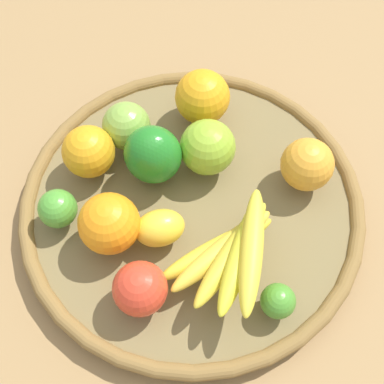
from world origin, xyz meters
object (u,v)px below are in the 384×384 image
object	(u,v)px
apple_2	(140,289)
apple_0	(126,126)
apple_1	(208,147)
orange_3	(89,152)
orange_2	(307,164)
banana_bunch	(232,251)
lime_1	(276,302)
orange_0	(109,224)
lemon_0	(160,228)
bell_pepper	(153,155)
orange_1	(202,97)
lime_0	(58,209)

from	to	relation	value
apple_2	apple_0	size ratio (longest dim) A/B	0.97
apple_1	orange_3	xyz separation A→B (m)	(0.09, 0.14, -0.00)
orange_3	apple_0	distance (m)	0.07
orange_2	banana_bunch	xyz separation A→B (m)	(-0.05, 0.16, 0.00)
lime_1	apple_0	size ratio (longest dim) A/B	0.63
orange_0	lemon_0	xyz separation A→B (m)	(-0.03, -0.05, -0.02)
orange_2	bell_pepper	bearing A→B (deg)	53.15
orange_0	orange_1	bearing A→B (deg)	-64.45
apple_1	lime_0	bearing A→B (deg)	79.98
banana_bunch	orange_3	distance (m)	0.24
lime_0	orange_0	bearing A→B (deg)	-146.17
bell_pepper	orange_1	world-z (taller)	bell_pepper
apple_1	orange_1	world-z (taller)	orange_1
apple_1	lime_0	xyz separation A→B (m)	(0.04, 0.21, -0.01)
apple_2	banana_bunch	distance (m)	0.12
orange_0	orange_1	distance (m)	0.23
orange_2	lime_0	distance (m)	0.33
apple_1	lime_0	size ratio (longest dim) A/B	1.50
banana_bunch	apple_0	bearing A→B (deg)	2.04
banana_bunch	orange_3	world-z (taller)	banana_bunch
orange_1	lime_0	world-z (taller)	orange_1
bell_pepper	lemon_0	world-z (taller)	bell_pepper
lime_1	lime_0	size ratio (longest dim) A/B	0.84
banana_bunch	orange_1	distance (m)	0.24
bell_pepper	orange_1	size ratio (longest dim) A/B	1.12
orange_1	bell_pepper	bearing A→B (deg)	112.77
bell_pepper	apple_2	bearing A→B (deg)	-83.17
apple_1	orange_2	size ratio (longest dim) A/B	1.07
orange_2	banana_bunch	world-z (taller)	banana_bunch
apple_0	apple_1	bearing A→B (deg)	-143.32
apple_1	orange_0	world-z (taller)	orange_0
lemon_0	lime_0	size ratio (longest dim) A/B	1.26
apple_0	lemon_0	world-z (taller)	apple_0
orange_2	lime_0	world-z (taller)	orange_2
banana_bunch	lime_0	size ratio (longest dim) A/B	3.27
lime_1	apple_2	bearing A→B (deg)	51.40
orange_0	lemon_0	size ratio (longest dim) A/B	1.21
lime_1	orange_0	size ratio (longest dim) A/B	0.55
apple_2	orange_0	bearing A→B (deg)	-7.25
orange_0	apple_0	xyz separation A→B (m)	(0.12, -0.10, -0.01)
lime_1	apple_2	size ratio (longest dim) A/B	0.65
apple_1	lime_1	world-z (taller)	apple_1
apple_1	orange_3	world-z (taller)	apple_1
bell_pepper	lime_0	size ratio (longest dim) A/B	1.74
orange_2	orange_1	world-z (taller)	orange_1
apple_1	apple_0	bearing A→B (deg)	36.68
apple_2	bell_pepper	world-z (taller)	bell_pepper
orange_2	orange_3	bearing A→B (deg)	51.79
bell_pepper	orange_3	distance (m)	0.09
lime_1	lemon_0	distance (m)	0.17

